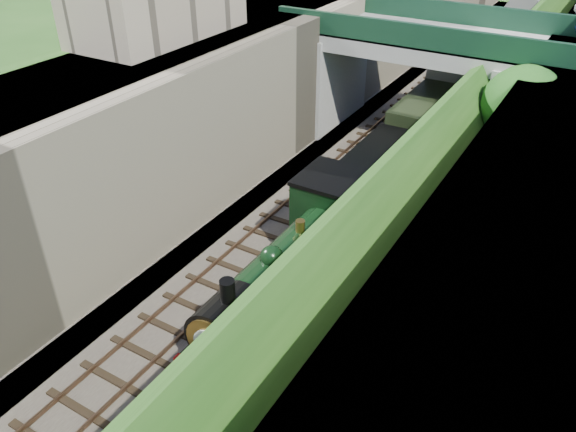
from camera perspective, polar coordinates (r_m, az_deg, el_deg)
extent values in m
cube|color=#473F38|center=(30.22, 10.40, 4.91)|extent=(10.00, 90.00, 0.20)
cube|color=#756B56|center=(30.97, 1.34, 12.99)|extent=(1.00, 90.00, 7.00)
cube|color=#262628|center=(32.74, -4.16, 14.00)|extent=(6.00, 90.00, 7.00)
cube|color=#1E4714|center=(28.03, 20.47, 7.00)|extent=(4.02, 90.00, 6.36)
sphere|color=#194C14|center=(16.05, 7.64, -12.07)|extent=(2.05, 2.05, 2.05)
sphere|color=#194C14|center=(17.96, 9.49, -8.65)|extent=(1.61, 1.61, 1.61)
sphere|color=#194C14|center=(19.50, 15.36, -1.30)|extent=(1.62, 1.62, 1.62)
sphere|color=#194C14|center=(23.54, 16.18, 1.41)|extent=(2.02, 2.02, 2.02)
sphere|color=#194C14|center=(26.69, 17.38, 3.72)|extent=(2.30, 2.30, 2.30)
sphere|color=#194C14|center=(29.51, 18.95, 6.09)|extent=(2.34, 2.34, 2.34)
sphere|color=#194C14|center=(30.59, 23.33, 10.78)|extent=(2.31, 2.31, 2.31)
sphere|color=#194C14|center=(34.30, 22.11, 10.27)|extent=(1.90, 1.90, 1.90)
sphere|color=#194C14|center=(36.29, 25.20, 13.62)|extent=(1.88, 1.88, 1.88)
sphere|color=#194C14|center=(40.80, 22.39, 11.49)|extent=(2.20, 2.20, 2.20)
sphere|color=#194C14|center=(41.51, 24.50, 13.62)|extent=(2.10, 2.10, 2.10)
sphere|color=#194C14|center=(44.61, 26.92, 16.24)|extent=(2.24, 2.24, 2.24)
sphere|color=#194C14|center=(48.69, 25.59, 15.36)|extent=(1.62, 1.62, 1.62)
sphere|color=#194C14|center=(54.07, 27.18, 17.24)|extent=(2.21, 2.21, 2.21)
cube|color=black|center=(30.81, 6.97, 6.05)|extent=(2.50, 90.00, 0.07)
cube|color=brown|center=(31.02, 5.77, 6.52)|extent=(0.08, 90.00, 0.14)
cube|color=brown|center=(30.52, 8.20, 5.89)|extent=(0.08, 90.00, 0.14)
cube|color=black|center=(29.83, 12.56, 4.56)|extent=(2.50, 90.00, 0.07)
cube|color=brown|center=(29.98, 11.30, 5.07)|extent=(0.08, 90.00, 0.14)
cube|color=brown|center=(29.61, 13.88, 4.37)|extent=(0.08, 90.00, 0.14)
cube|color=gray|center=(31.67, 15.10, 16.55)|extent=(16.00, 6.00, 0.90)
cube|color=#153B25|center=(28.78, 13.57, 17.20)|extent=(16.00, 0.30, 1.20)
cube|color=#153B25|center=(34.13, 16.88, 19.04)|extent=(16.00, 0.30, 1.20)
cube|color=gray|center=(34.54, 4.71, 13.83)|extent=(1.40, 6.40, 5.70)
cube|color=gray|center=(31.64, 22.53, 9.69)|extent=(2.40, 6.40, 5.70)
cylinder|color=black|center=(27.63, 21.61, 5.22)|extent=(0.30, 0.30, 4.40)
sphere|color=#194C14|center=(26.64, 22.73, 10.18)|extent=(3.60, 3.60, 3.60)
sphere|color=#194C14|center=(27.54, 23.80, 9.26)|extent=(2.40, 2.40, 2.40)
cube|color=black|center=(19.83, -0.30, -9.63)|extent=(2.40, 8.40, 0.60)
cube|color=black|center=(20.13, 1.17, -6.83)|extent=(2.70, 10.00, 0.35)
cube|color=maroon|center=(17.17, -7.66, -16.32)|extent=(2.70, 0.25, 0.70)
cylinder|color=black|center=(18.78, 0.00, -5.08)|extent=(1.90, 5.60, 1.90)
cylinder|color=black|center=(16.70, -5.90, -10.98)|extent=(1.96, 1.80, 1.96)
cylinder|color=white|center=(16.16, -7.98, -12.99)|extent=(1.10, 0.05, 1.10)
cylinder|color=black|center=(15.91, -6.14, -7.83)|extent=(0.44, 0.44, 0.90)
sphere|color=black|center=(17.50, -1.68, -4.19)|extent=(0.76, 0.76, 0.76)
cylinder|color=#A57F33|center=(18.71, 1.25, -1.12)|extent=(0.32, 0.32, 0.50)
cube|color=black|center=(21.32, 4.95, 0.32)|extent=(2.75, 2.40, 2.80)
cube|color=black|center=(20.59, 5.14, 3.74)|extent=(2.85, 2.50, 0.15)
cube|color=black|center=(18.60, -7.92, -12.03)|extent=(0.60, 1.40, 0.90)
cube|color=black|center=(17.54, -1.21, -15.07)|extent=(0.60, 1.40, 0.90)
cube|color=black|center=(25.86, 9.10, 0.91)|extent=(2.30, 6.00, 0.50)
cube|color=black|center=(25.73, 9.14, 1.39)|extent=(2.60, 6.00, 0.50)
cube|color=black|center=(25.14, 9.38, 3.73)|extent=(2.70, 6.00, 2.40)
cube|color=black|center=(24.58, 9.63, 6.29)|extent=(2.50, 5.60, 0.20)
cube|color=black|center=(36.79, 16.87, 9.65)|extent=(2.30, 17.00, 0.40)
cube|color=black|center=(36.70, 16.93, 10.01)|extent=(2.50, 17.00, 0.50)
cube|color=black|center=(36.19, 17.31, 12.20)|extent=(2.80, 18.00, 2.70)
cube|color=slate|center=(35.74, 17.71, 14.44)|extent=(2.90, 18.00, 0.50)
cube|color=black|center=(54.44, 22.60, 15.79)|extent=(2.30, 17.00, 0.40)
cube|color=black|center=(54.38, 22.66, 16.04)|extent=(2.50, 17.00, 0.50)
cube|color=black|center=(54.03, 23.00, 17.55)|extent=(2.80, 18.00, 2.70)
cube|color=slate|center=(53.73, 23.36, 19.08)|extent=(2.90, 18.00, 0.50)
cube|color=black|center=(72.66, 25.62, 18.84)|extent=(2.30, 17.00, 0.40)
cube|color=black|center=(72.62, 25.67, 19.03)|extent=(2.50, 17.00, 0.50)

